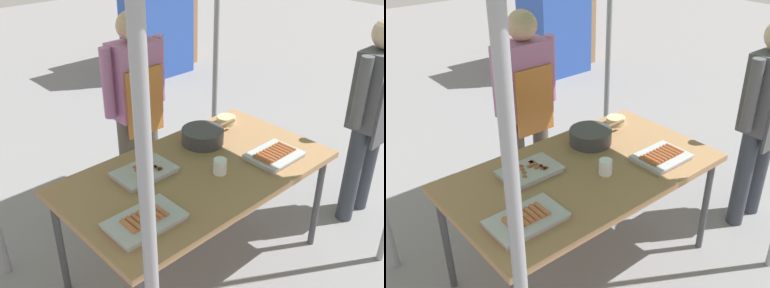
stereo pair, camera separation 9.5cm
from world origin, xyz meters
The scene contains 11 objects.
ground_plane centered at (0.00, 0.00, 0.00)m, with size 18.00×18.00×0.00m, color slate.
stall_table centered at (0.00, 0.00, 0.70)m, with size 1.60×0.90×0.75m.
tray_grilled_sausages centered at (0.43, -0.22, 0.77)m, with size 0.32×0.25×0.05m.
tray_meat_skewers centered at (-0.26, 0.17, 0.77)m, with size 0.34×0.23×0.04m.
tray_pork_links centered at (-0.53, -0.19, 0.77)m, with size 0.37×0.24×0.05m.
cooking_wok centered at (0.25, 0.22, 0.80)m, with size 0.43×0.27×0.10m.
condiment_bowl centered at (0.57, 0.31, 0.78)m, with size 0.13×0.13×0.05m, color #BFB28C.
drink_cup_near_edge centered at (0.07, -0.12, 0.80)m, with size 0.08×0.08×0.09m, color white.
vendor_woman centered at (0.17, 0.82, 0.89)m, with size 0.52×0.22×1.52m.
customer_nearby centered at (1.28, -0.40, 0.88)m, with size 0.52×0.22×1.50m.
neighbor_stall_left centered at (2.52, 3.44, 0.92)m, with size 0.83×0.69×1.83m.
Camera 1 is at (-1.52, -1.60, 2.13)m, focal length 41.39 mm.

